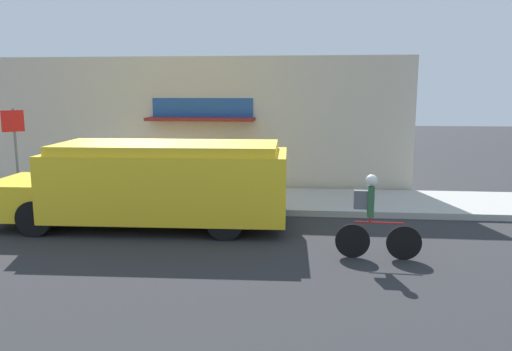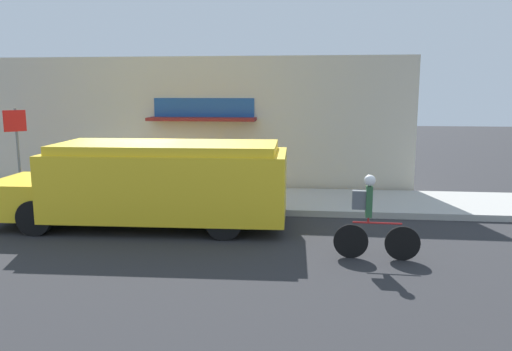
% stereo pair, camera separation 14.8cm
% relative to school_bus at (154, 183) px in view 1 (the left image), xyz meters
% --- Properties ---
extents(ground_plane, '(70.00, 70.00, 0.00)m').
position_rel_school_bus_xyz_m(ground_plane, '(-1.17, 1.28, -1.07)').
color(ground_plane, '#2B2B2D').
extents(sidewalk, '(28.00, 2.98, 0.17)m').
position_rel_school_bus_xyz_m(sidewalk, '(-1.17, 2.77, -0.99)').
color(sidewalk, '#ADAAA3').
rests_on(sidewalk, ground_plane).
extents(storefront, '(16.27, 0.92, 4.30)m').
position_rel_school_bus_xyz_m(storefront, '(-1.13, 4.51, 1.09)').
color(storefront, beige).
rests_on(storefront, ground_plane).
extents(school_bus, '(7.02, 2.76, 2.02)m').
position_rel_school_bus_xyz_m(school_bus, '(0.00, 0.00, 0.00)').
color(school_bus, yellow).
rests_on(school_bus, ground_plane).
extents(cyclist, '(1.65, 0.22, 1.66)m').
position_rel_school_bus_xyz_m(cyclist, '(4.89, -1.87, -0.26)').
color(cyclist, black).
rests_on(cyclist, ground_plane).
extents(stop_sign_post, '(0.45, 0.45, 2.57)m').
position_rel_school_bus_xyz_m(stop_sign_post, '(-4.59, 1.96, 0.81)').
color(stop_sign_post, slate).
rests_on(stop_sign_post, sidewalk).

